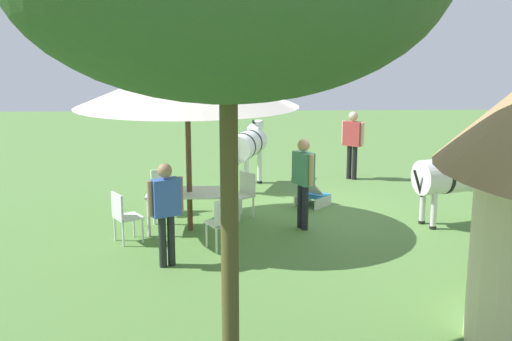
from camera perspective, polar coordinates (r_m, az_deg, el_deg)
ground_plane at (r=12.73m, az=2.99°, el=-4.08°), size 36.00×36.00×0.00m
shade_umbrella at (r=11.33m, az=-6.29°, el=7.80°), size 4.02×4.02×3.11m
patio_dining_table at (r=11.67m, az=-6.06°, el=-2.28°), size 1.55×0.87×0.74m
patio_chair_east_end at (r=12.87m, az=-8.41°, el=-1.61°), size 0.59×0.58×0.90m
patio_chair_near_lawn at (r=11.17m, az=-11.96°, el=-3.88°), size 0.59×0.60×0.90m
patio_chair_west_end at (r=10.58m, az=-2.97°, el=-4.53°), size 0.59×0.58×0.90m
patio_chair_near_hut at (r=12.47m, az=-1.15°, el=-1.93°), size 0.60×0.61×0.90m
guest_beside_umbrella at (r=9.80m, az=-8.20°, el=-3.13°), size 0.53×0.40×1.65m
guest_behind_table at (r=11.63m, az=4.32°, el=-0.43°), size 0.40×0.56×1.71m
standing_watcher at (r=15.87m, az=8.78°, el=2.87°), size 0.50×0.46×1.72m
striped_lounge_chair at (r=13.37m, az=5.04°, el=-2.16°), size 0.91×0.94×0.67m
zebra_nearest_camera at (r=12.60m, az=18.15°, el=-0.41°), size 2.30×1.13×1.48m
zebra_by_umbrella at (r=14.81m, az=-0.83°, el=2.30°), size 1.04×2.05×1.56m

